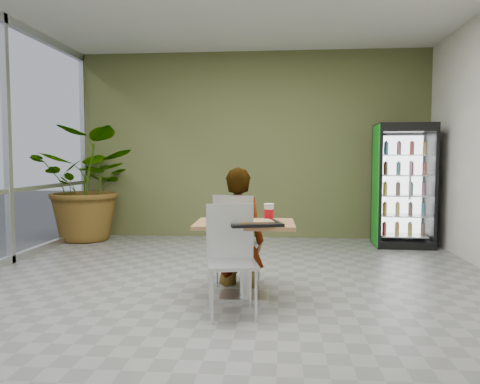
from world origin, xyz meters
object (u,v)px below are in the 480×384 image
object	(u,v)px
dining_table	(245,244)
potted_plant	(89,184)
chair_near	(231,250)
seated_woman	(238,240)
chair_far	(236,233)
beverage_fridge	(403,185)
soda_cup	(269,213)
cafeteria_tray	(255,224)

from	to	relation	value
dining_table	potted_plant	size ratio (longest dim) A/B	0.51
chair_near	seated_woman	xyz separation A→B (m)	(-0.02, 0.92, -0.07)
dining_table	chair_far	bearing A→B (deg)	106.96
dining_table	chair_near	world-z (taller)	chair_near
beverage_fridge	soda_cup	bearing A→B (deg)	-122.22
beverage_fridge	potted_plant	size ratio (longest dim) A/B	1.01
chair_far	beverage_fridge	size ratio (longest dim) A/B	0.52
cafeteria_tray	seated_woman	bearing A→B (deg)	107.63
chair_far	soda_cup	bearing A→B (deg)	143.55
dining_table	seated_woman	distance (m)	0.50
chair_near	seated_woman	world-z (taller)	seated_woman
chair_far	cafeteria_tray	xyz separation A→B (m)	(0.24, -0.64, 0.19)
cafeteria_tray	beverage_fridge	bearing A→B (deg)	55.98
chair_far	seated_woman	xyz separation A→B (m)	(0.02, 0.05, -0.09)
chair_near	cafeteria_tray	bearing A→B (deg)	38.77
chair_near	potted_plant	xyz separation A→B (m)	(-2.76, 3.51, 0.38)
cafeteria_tray	chair_far	bearing A→B (deg)	110.46
chair_near	cafeteria_tray	size ratio (longest dim) A/B	2.01
chair_far	potted_plant	bearing A→B (deg)	-33.72
soda_cup	beverage_fridge	bearing A→B (deg)	55.42
soda_cup	beverage_fridge	world-z (taller)	beverage_fridge
cafeteria_tray	potted_plant	size ratio (longest dim) A/B	0.25
chair_near	dining_table	bearing A→B (deg)	67.18
cafeteria_tray	beverage_fridge	world-z (taller)	beverage_fridge
chair_far	potted_plant	size ratio (longest dim) A/B	0.52
chair_far	potted_plant	xyz separation A→B (m)	(-2.72, 2.64, 0.37)
chair_near	beverage_fridge	size ratio (longest dim) A/B	0.50
dining_table	cafeteria_tray	distance (m)	0.33
seated_woman	beverage_fridge	distance (m)	3.45
dining_table	soda_cup	size ratio (longest dim) A/B	5.48
seated_woman	cafeteria_tray	bearing A→B (deg)	118.06
cafeteria_tray	soda_cup	bearing A→B (deg)	63.07
seated_woman	soda_cup	xyz separation A→B (m)	(0.34, -0.44, 0.35)
beverage_fridge	potted_plant	bearing A→B (deg)	-178.87
dining_table	beverage_fridge	world-z (taller)	beverage_fridge
dining_table	beverage_fridge	bearing A→B (deg)	52.82
potted_plant	cafeteria_tray	bearing A→B (deg)	-47.92
dining_table	potted_plant	bearing A→B (deg)	132.90
chair_near	cafeteria_tray	xyz separation A→B (m)	(0.19, 0.23, 0.20)
seated_woman	soda_cup	world-z (taller)	seated_woman
dining_table	beverage_fridge	distance (m)	3.74
cafeteria_tray	potted_plant	bearing A→B (deg)	132.08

